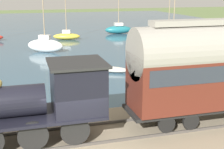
{
  "coord_description": "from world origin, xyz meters",
  "views": [
    {
      "loc": [
        -10.61,
        1.7,
        6.46
      ],
      "look_at": [
        6.24,
        -3.08,
        1.71
      ],
      "focal_mm": 50.0,
      "sensor_mm": 36.0,
      "label": 1
    }
  ],
  "objects": [
    {
      "name": "rail_embankment",
      "position": [
        1.34,
        0.0,
        0.25
      ],
      "size": [
        5.61,
        56.0,
        0.61
      ],
      "color": "gray",
      "rests_on": "ground"
    },
    {
      "name": "harbor_water",
      "position": [
        44.44,
        0.0,
        0.0
      ],
      "size": [
        80.0,
        80.0,
        0.01
      ],
      "color": "#38566B",
      "rests_on": "ground"
    },
    {
      "name": "sailboat_green",
      "position": [
        31.24,
        -18.81,
        0.72
      ],
      "size": [
        2.71,
        3.82,
        8.08
      ],
      "rotation": [
        0.0,
        0.0,
        -0.49
      ],
      "color": "#236B42",
      "rests_on": "harbor_water"
    },
    {
      "name": "steam_locomotive",
      "position": [
        1.34,
        1.07,
        2.39
      ],
      "size": [
        2.41,
        6.36,
        3.34
      ],
      "color": "black",
      "rests_on": "rail_embankment"
    },
    {
      "name": "sailboat_yellow",
      "position": [
        31.31,
        -3.84,
        0.56
      ],
      "size": [
        2.19,
        3.82,
        8.88
      ],
      "rotation": [
        0.0,
        0.0,
        -0.23
      ],
      "color": "gold",
      "rests_on": "harbor_water"
    },
    {
      "name": "sailboat_white",
      "position": [
        23.1,
        -0.43,
        0.79
      ],
      "size": [
        2.82,
        4.0,
        7.1
      ],
      "rotation": [
        0.0,
        0.0,
        -0.49
      ],
      "color": "white",
      "rests_on": "harbor_water"
    },
    {
      "name": "rowboat_off_pier",
      "position": [
        12.99,
        -4.95,
        0.24
      ],
      "size": [
        2.25,
        2.94,
        0.46
      ],
      "rotation": [
        0.0,
        0.0,
        -0.54
      ],
      "color": "beige",
      "rests_on": "harbor_water"
    },
    {
      "name": "rowboat_mid_harbor",
      "position": [
        6.99,
        -6.46,
        0.23
      ],
      "size": [
        2.79,
        2.44,
        0.45
      ],
      "rotation": [
        0.0,
        0.0,
        -0.93
      ],
      "color": "beige",
      "rests_on": "harbor_water"
    },
    {
      "name": "sailboat_blue",
      "position": [
        21.06,
        -14.42,
        0.7
      ],
      "size": [
        3.36,
        4.41,
        5.71
      ],
      "rotation": [
        0.0,
        0.0,
        -0.54
      ],
      "color": "#335199",
      "rests_on": "harbor_water"
    },
    {
      "name": "passenger_coach",
      "position": [
        1.34,
        -7.05,
        3.18
      ],
      "size": [
        2.27,
        9.19,
        4.64
      ],
      "color": "black",
      "rests_on": "rail_embankment"
    },
    {
      "name": "sailboat_teal",
      "position": [
        35.12,
        -12.33,
        0.7
      ],
      "size": [
        1.82,
        4.21,
        8.74
      ],
      "rotation": [
        0.0,
        0.0,
        -0.04
      ],
      "color": "#1E707A",
      "rests_on": "harbor_water"
    }
  ]
}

